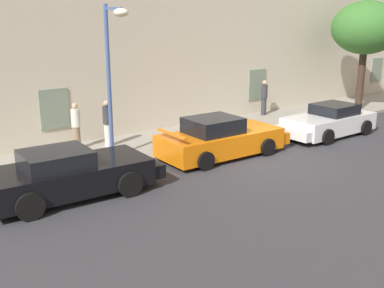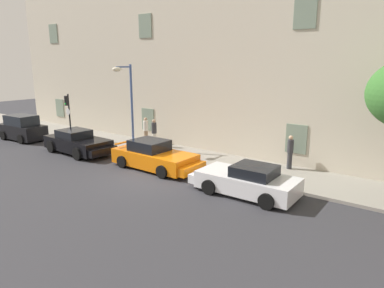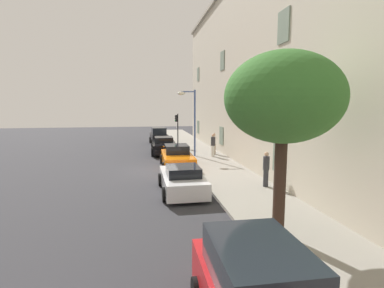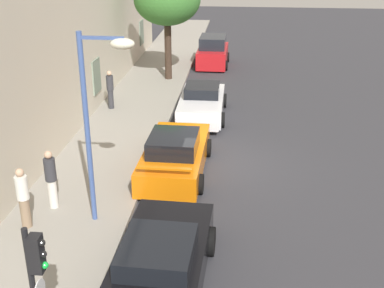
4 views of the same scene
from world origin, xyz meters
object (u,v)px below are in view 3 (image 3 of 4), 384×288
Objects in this scene: sportscar_red_lead at (164,146)px; tree_near_kerb at (283,99)px; sportscar_yellow_flank at (177,159)px; pedestrian_strolling at (214,143)px; pedestrian_bystander at (213,145)px; street_lamp at (189,110)px; pedestrian_admiring at (266,169)px; sportscar_white_middle at (182,179)px; traffic_light at (177,124)px; hatchback_distant at (159,136)px.

sportscar_red_lead is 17.40m from tree_near_kerb.
tree_near_kerb is (10.93, 1.82, 3.69)m from sportscar_yellow_flank.
pedestrian_bystander reaches higher than pedestrian_strolling.
tree_near_kerb is at bearing 1.75° from street_lamp.
street_lamp is 10.00m from pedestrian_admiring.
sportscar_yellow_flank reaches higher than sportscar_white_middle.
tree_near_kerb is 20.12m from traffic_light.
hatchback_distant is 2.19× the size of pedestrian_admiring.
sportscar_white_middle is at bearing -23.18° from pedestrian_bystander.
tree_near_kerb reaches higher than sportscar_yellow_flank.
hatchback_distant is at bearing -153.68° from pedestrian_strolling.
pedestrian_admiring is (-5.18, 1.88, -3.27)m from tree_near_kerb.
sportscar_white_middle is at bearing -158.04° from tree_near_kerb.
sportscar_yellow_flank reaches higher than sportscar_red_lead.
traffic_light is 5.68m from street_lamp.
street_lamp is 2.99× the size of pedestrian_strolling.
sportscar_yellow_flank is 6.85m from pedestrian_admiring.
sportscar_white_middle is 0.83× the size of tree_near_kerb.
pedestrian_admiring is (9.34, 2.32, -2.73)m from street_lamp.
hatchback_distant is (-6.51, -0.10, 0.19)m from sportscar_red_lead.
sportscar_red_lead is 2.81× the size of pedestrian_bystander.
pedestrian_bystander is (-8.42, 3.61, 0.48)m from sportscar_white_middle.
sportscar_white_middle is at bearing -22.65° from pedestrian_strolling.
pedestrian_bystander reaches higher than sportscar_yellow_flank.
sportscar_red_lead is 2.87× the size of pedestrian_admiring.
street_lamp is (8.84, 1.93, 2.94)m from hatchback_distant.
pedestrian_bystander is at bearing 73.90° from street_lamp.
pedestrian_admiring is at bearing 19.58° from sportscar_red_lead.
pedestrian_admiring is at bearing 84.48° from sportscar_white_middle.
pedestrian_bystander is (-8.82, -0.52, 0.01)m from pedestrian_admiring.
sportscar_yellow_flank is at bearing -170.56° from tree_near_kerb.
pedestrian_strolling is (-9.91, -0.16, -0.00)m from pedestrian_admiring.
sportscar_white_middle is 4.17m from pedestrian_admiring.
tree_near_kerb is (5.58, 2.25, 3.73)m from sportscar_white_middle.
traffic_light is at bearing 154.47° from sportscar_red_lead.
street_lamp reaches higher than sportscar_yellow_flank.
tree_near_kerb is at bearing -5.53° from pedestrian_bystander.
sportscar_white_middle is 14.61m from traffic_light.
sportscar_red_lead is 1.55× the size of traffic_light.
street_lamp reaches higher than hatchback_distant.
sportscar_yellow_flank is at bearing -147.25° from pedestrian_admiring.
traffic_light is 5.66m from pedestrian_strolling.
pedestrian_bystander is (9.36, 3.73, 0.23)m from hatchback_distant.
street_lamp is at bearing -166.03° from pedestrian_admiring.
sportscar_red_lead is 5.94m from sportscar_yellow_flank.
sportscar_red_lead is 0.96× the size of street_lamp.
street_lamp is at bearing -178.25° from tree_near_kerb.
pedestrian_strolling reaches higher than hatchback_distant.
traffic_light is at bearing -169.88° from pedestrian_admiring.
sportscar_white_middle is 10.32m from pedestrian_strolling.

